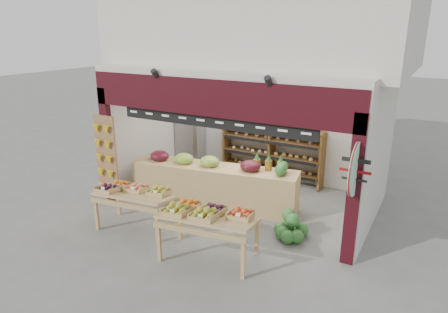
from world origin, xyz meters
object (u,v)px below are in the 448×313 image
at_px(refrigerator, 191,139).
at_px(display_table_left, 132,192).
at_px(cardboard_stack, 210,178).
at_px(back_shelving, 272,142).
at_px(watermelon_pile, 290,228).
at_px(display_table_right, 205,215).
at_px(mid_counter, 213,184).

height_order(refrigerator, display_table_left, refrigerator).
distance_m(refrigerator, cardboard_stack, 1.76).
height_order(back_shelving, display_table_left, back_shelving).
distance_m(cardboard_stack, watermelon_pile, 3.07).
relative_size(back_shelving, cardboard_stack, 2.87).
distance_m(back_shelving, display_table_right, 4.09).
bearing_deg(display_table_left, refrigerator, 105.63).
relative_size(back_shelving, watermelon_pile, 4.07).
bearing_deg(cardboard_stack, display_table_left, -95.88).
bearing_deg(back_shelving, cardboard_stack, -133.09).
bearing_deg(display_table_right, refrigerator, 126.92).
height_order(mid_counter, display_table_left, mid_counter).
distance_m(refrigerator, display_table_right, 4.84).
xyz_separation_m(refrigerator, display_table_left, (1.01, -3.60, -0.11)).
xyz_separation_m(back_shelving, mid_counter, (-0.51, -2.13, -0.53)).
xyz_separation_m(mid_counter, display_table_right, (0.99, -1.93, 0.30)).
xyz_separation_m(back_shelving, refrigerator, (-2.43, -0.19, -0.21)).
bearing_deg(watermelon_pile, display_table_left, -159.86).
distance_m(cardboard_stack, mid_counter, 1.13).
bearing_deg(back_shelving, refrigerator, -175.63).
relative_size(back_shelving, display_table_left, 1.70).
relative_size(cardboard_stack, display_table_right, 0.54).
distance_m(cardboard_stack, display_table_right, 3.30).
bearing_deg(display_table_right, watermelon_pile, 51.58).
distance_m(display_table_left, watermelon_pile, 3.21).
bearing_deg(cardboard_stack, back_shelving, 46.91).
bearing_deg(back_shelving, watermelon_pile, -60.23).
bearing_deg(watermelon_pile, display_table_right, -128.42).
bearing_deg(mid_counter, back_shelving, 76.38).
xyz_separation_m(back_shelving, display_table_right, (0.47, -4.05, -0.24)).
bearing_deg(watermelon_pile, cardboard_stack, 151.62).
bearing_deg(refrigerator, watermelon_pile, -42.61).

